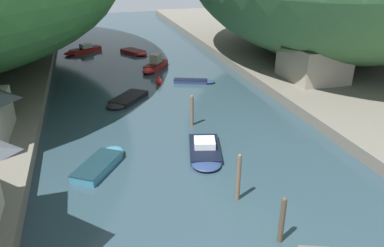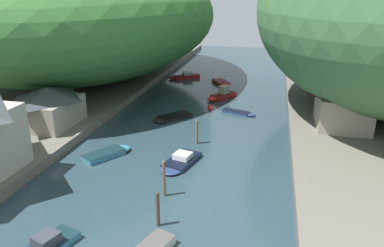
{
  "view_description": "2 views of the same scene",
  "coord_description": "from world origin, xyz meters",
  "views": [
    {
      "loc": [
        -6.74,
        -3.98,
        13.27
      ],
      "look_at": [
        0.4,
        20.79,
        1.62
      ],
      "focal_mm": 35.0,
      "sensor_mm": 36.0,
      "label": 1
    },
    {
      "loc": [
        8.68,
        -12.02,
        15.58
      ],
      "look_at": [
        0.63,
        24.72,
        1.95
      ],
      "focal_mm": 35.0,
      "sensor_mm": 36.0,
      "label": 2
    }
  ],
  "objects": [
    {
      "name": "channel_buoy_near",
      "position": [
        0.78,
        35.49,
        0.43
      ],
      "size": [
        0.73,
        0.73,
        1.09
      ],
      "color": "red",
      "rests_on": "water_surface"
    },
    {
      "name": "hillside_left",
      "position": [
        -23.11,
        47.91,
        11.13
      ],
      "size": [
        43.22,
        60.5,
        20.34
      ],
      "color": "#387033",
      "rests_on": "left_bank"
    },
    {
      "name": "boat_yellow_tender",
      "position": [
        -3.5,
        31.0,
        0.21
      ],
      "size": [
        4.97,
        5.4,
        0.42
      ],
      "rotation": [
        0.0,
        0.0,
        2.45
      ],
      "color": "black",
      "rests_on": "water_surface"
    },
    {
      "name": "boat_near_quay",
      "position": [
        0.77,
        18.65,
        0.28
      ],
      "size": [
        3.41,
        5.7,
        0.91
      ],
      "rotation": [
        0.0,
        0.0,
        2.89
      ],
      "color": "navy",
      "rests_on": "water_surface"
    },
    {
      "name": "mooring_post_nearest",
      "position": [
        1.65,
        9.05,
        1.34
      ],
      "size": [
        0.27,
        0.27,
        2.67
      ],
      "color": "#4C3D2D",
      "rests_on": "water_surface"
    },
    {
      "name": "water_surface",
      "position": [
        0.0,
        30.0,
        0.0
      ],
      "size": [
        130.0,
        130.0,
        0.0
      ],
      "primitive_type": "plane",
      "color": "#283D47",
      "rests_on": "ground"
    },
    {
      "name": "mooring_post_farthest",
      "position": [
        1.32,
        23.97,
        1.36
      ],
      "size": [
        0.28,
        0.28,
        2.7
      ],
      "color": "brown",
      "rests_on": "water_surface"
    },
    {
      "name": "boat_small_dinghy",
      "position": [
        1.43,
        41.56,
        0.55
      ],
      "size": [
        4.35,
        5.37,
        1.86
      ],
      "rotation": [
        0.0,
        0.0,
        2.54
      ],
      "color": "red",
      "rests_on": "water_surface"
    },
    {
      "name": "boat_mid_channel",
      "position": [
        -6.51,
        19.15,
        0.28
      ],
      "size": [
        4.19,
        5.11,
        0.57
      ],
      "rotation": [
        0.0,
        0.0,
        5.7
      ],
      "color": "teal",
      "rests_on": "water_surface"
    },
    {
      "name": "mooring_post_second",
      "position": [
        0.96,
        12.98,
        1.53
      ],
      "size": [
        0.25,
        0.25,
        3.05
      ],
      "color": "brown",
      "rests_on": "water_surface"
    },
    {
      "name": "boat_cabin_cruiser",
      "position": [
        0.3,
        50.39,
        0.25
      ],
      "size": [
        3.99,
        4.94,
        0.51
      ],
      "rotation": [
        0.0,
        0.0,
        3.67
      ],
      "color": "red",
      "rests_on": "water_surface"
    },
    {
      "name": "left_bank",
      "position": [
        -22.01,
        30.0,
        0.48
      ],
      "size": [
        22.0,
        120.0,
        0.96
      ],
      "color": "#666056",
      "rests_on": "ground"
    },
    {
      "name": "boathouse_shed",
      "position": [
        -15.53,
        23.52,
        3.23
      ],
      "size": [
        5.88,
        7.59,
        4.39
      ],
      "color": "gray",
      "rests_on": "left_bank"
    },
    {
      "name": "boat_white_cruiser",
      "position": [
        4.88,
        34.89,
        0.19
      ],
      "size": [
        4.75,
        2.7,
        0.39
      ],
      "rotation": [
        0.0,
        0.0,
        4.35
      ],
      "color": "navy",
      "rests_on": "water_surface"
    },
    {
      "name": "boat_far_upstream",
      "position": [
        -7.19,
        53.3,
        0.39
      ],
      "size": [
        5.78,
        4.37,
        1.24
      ],
      "rotation": [
        0.0,
        0.0,
        2.13
      ],
      "color": "red",
      "rests_on": "water_surface"
    },
    {
      "name": "right_bank_cottage",
      "position": [
        16.56,
        30.0,
        3.51
      ],
      "size": [
        5.91,
        6.92,
        4.95
      ],
      "color": "gray",
      "rests_on": "right_bank"
    }
  ]
}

